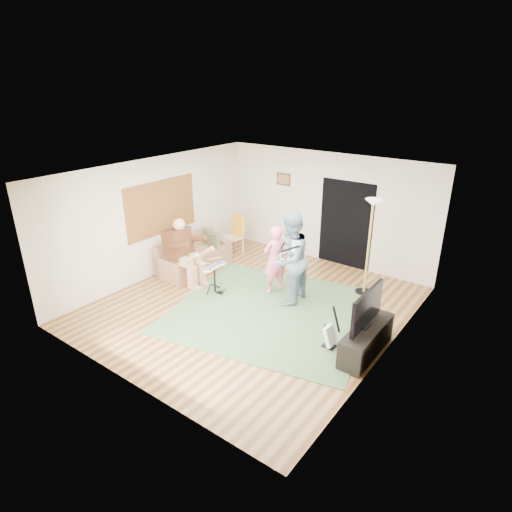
# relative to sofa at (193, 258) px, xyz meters

# --- Properties ---
(floor) EXTENTS (6.00, 6.00, 0.00)m
(floor) POSITION_rel_sofa_xyz_m (2.28, -0.64, -0.25)
(floor) COLOR brown
(floor) RESTS_ON ground
(walls) EXTENTS (5.50, 6.00, 2.70)m
(walls) POSITION_rel_sofa_xyz_m (2.28, -0.64, 1.10)
(walls) COLOR beige
(walls) RESTS_ON floor
(ceiling) EXTENTS (6.00, 6.00, 0.00)m
(ceiling) POSITION_rel_sofa_xyz_m (2.28, -0.64, 2.45)
(ceiling) COLOR white
(ceiling) RESTS_ON walls
(window_blinds) EXTENTS (0.00, 2.05, 2.05)m
(window_blinds) POSITION_rel_sofa_xyz_m (-0.46, -0.44, 1.30)
(window_blinds) COLOR #8F5C2C
(window_blinds) RESTS_ON walls
(doorway) EXTENTS (2.10, 0.00, 2.10)m
(doorway) POSITION_rel_sofa_xyz_m (2.83, 2.35, 0.80)
(doorway) COLOR black
(doorway) RESTS_ON walls
(picture_frame) EXTENTS (0.42, 0.03, 0.32)m
(picture_frame) POSITION_rel_sofa_xyz_m (1.03, 2.35, 1.65)
(picture_frame) COLOR #3F2314
(picture_frame) RESTS_ON walls
(area_rug) EXTENTS (4.39, 4.18, 0.02)m
(area_rug) POSITION_rel_sofa_xyz_m (2.73, -0.59, -0.24)
(area_rug) COLOR #43673E
(area_rug) RESTS_ON floor
(sofa) EXTENTS (0.77, 1.87, 0.76)m
(sofa) POSITION_rel_sofa_xyz_m (0.00, 0.00, 0.00)
(sofa) COLOR #9D6E4E
(sofa) RESTS_ON floor
(drummer) EXTENTS (0.96, 0.54, 1.48)m
(drummer) POSITION_rel_sofa_xyz_m (0.43, -0.65, 0.32)
(drummer) COLOR #512B17
(drummer) RESTS_ON sofa
(drum_kit) EXTENTS (0.35, 0.63, 0.65)m
(drum_kit) POSITION_rel_sofa_xyz_m (1.28, -0.65, 0.03)
(drum_kit) COLOR black
(drum_kit) RESTS_ON floor
(singer) EXTENTS (0.53, 0.63, 1.48)m
(singer) POSITION_rel_sofa_xyz_m (2.27, 0.16, 0.49)
(singer) COLOR pink
(singer) RESTS_ON floor
(microphone) EXTENTS (0.06, 0.06, 0.24)m
(microphone) POSITION_rel_sofa_xyz_m (2.47, 0.16, 0.85)
(microphone) COLOR black
(microphone) RESTS_ON singer
(guitarist) EXTENTS (0.81, 1.00, 1.93)m
(guitarist) POSITION_rel_sofa_xyz_m (2.78, -0.07, 0.71)
(guitarist) COLOR #6C899E
(guitarist) RESTS_ON floor
(guitar_held) EXTENTS (0.28, 0.61, 0.26)m
(guitar_held) POSITION_rel_sofa_xyz_m (2.98, -0.07, 1.06)
(guitar_held) COLOR white
(guitar_held) RESTS_ON guitarist
(guitar_spare) EXTENTS (0.29, 0.26, 0.81)m
(guitar_spare) POSITION_rel_sofa_xyz_m (4.23, -1.02, -0.02)
(guitar_spare) COLOR black
(guitar_spare) RESTS_ON floor
(torchiere_lamp) EXTENTS (0.37, 0.37, 2.07)m
(torchiere_lamp) POSITION_rel_sofa_xyz_m (3.87, 1.24, 1.17)
(torchiere_lamp) COLOR black
(torchiere_lamp) RESTS_ON floor
(dining_chair) EXTENTS (0.55, 0.57, 1.03)m
(dining_chair) POSITION_rel_sofa_xyz_m (0.22, 1.30, 0.12)
(dining_chair) COLOR #CEB086
(dining_chair) RESTS_ON floor
(tv_cabinet) EXTENTS (0.40, 1.40, 0.50)m
(tv_cabinet) POSITION_rel_sofa_xyz_m (4.78, -0.81, -0.00)
(tv_cabinet) COLOR black
(tv_cabinet) RESTS_ON floor
(television) EXTENTS (0.06, 1.09, 0.63)m
(television) POSITION_rel_sofa_xyz_m (4.73, -0.81, 0.60)
(television) COLOR black
(television) RESTS_ON tv_cabinet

